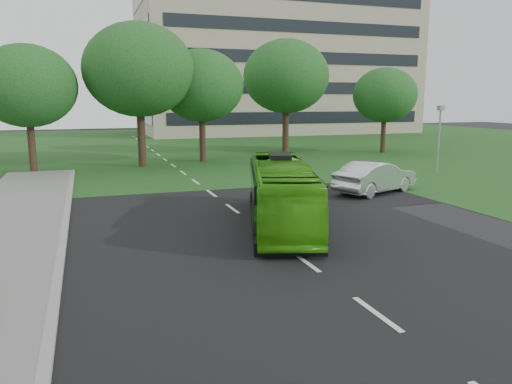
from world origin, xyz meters
TOP-DOWN VIEW (x-y plane):
  - ground at (0.00, 0.00)m, footprint 160.00×160.00m
  - street_surfaces at (-0.38, 22.75)m, footprint 120.00×120.00m
  - office_building at (21.96, 61.96)m, footprint 40.10×20.10m
  - tree_park_a at (-9.60, 25.28)m, footprint 6.42×6.42m
  - tree_park_b at (-2.23, 26.29)m, footprint 7.93×7.93m
  - tree_park_c at (2.72, 27.89)m, footprint 6.64×6.64m
  - tree_park_d at (11.39, 31.59)m, footprint 7.79×7.79m
  - tree_park_e at (20.34, 29.24)m, footprint 5.88×5.88m
  - bus at (1.00, 6.52)m, footprint 4.79×9.44m
  - sedan at (8.32, 11.38)m, footprint 5.47×3.63m
  - camera_pole at (16.00, 16.03)m, footprint 0.46×0.43m

SIDE VIEW (x-z plane):
  - ground at x=0.00m, z-range 0.00..0.00m
  - street_surfaces at x=-0.38m, z-range -0.05..0.10m
  - sedan at x=8.32m, z-range 0.00..1.70m
  - bus at x=1.00m, z-range 0.00..2.57m
  - camera_pole at x=16.00m, z-range 0.66..5.19m
  - tree_park_e at x=20.34m, z-range 1.41..9.25m
  - tree_park_a at x=-9.60m, z-range 1.52..10.05m
  - tree_park_c at x=2.72m, z-range 1.57..10.39m
  - tree_park_d at x=11.39m, z-range 1.82..12.12m
  - tree_park_b at x=-2.23m, z-range 1.81..12.22m
  - office_building at x=21.96m, z-range 0.00..25.00m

